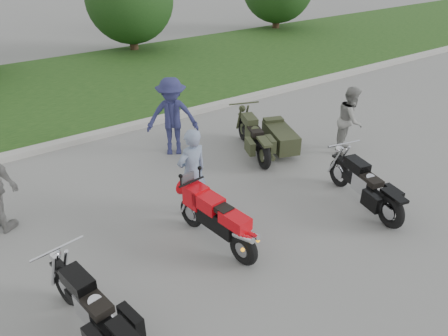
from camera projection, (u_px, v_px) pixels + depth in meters
ground at (251, 257)px, 7.28m from camera, size 80.00×80.00×0.00m
curb at (113, 131)px, 11.56m from camera, size 60.00×0.30×0.15m
grass_strip at (66, 89)px, 14.55m from camera, size 60.00×8.00×0.14m
sportbike_red at (217, 219)px, 7.31m from camera, size 0.49×1.94×0.92m
cruiser_left at (96, 313)px, 5.66m from camera, size 0.61×2.21×0.85m
cruiser_right at (367, 188)px, 8.38m from camera, size 0.60×2.16×0.84m
cruiser_sidecar at (270, 138)px, 10.42m from camera, size 1.50×2.12×0.85m
person_stripe at (192, 173)px, 8.02m from camera, size 0.67×0.48×1.73m
person_grey at (350, 120)px, 10.36m from camera, size 0.99×0.93×1.61m
person_denim at (172, 117)px, 10.16m from camera, size 1.40×1.21×1.88m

